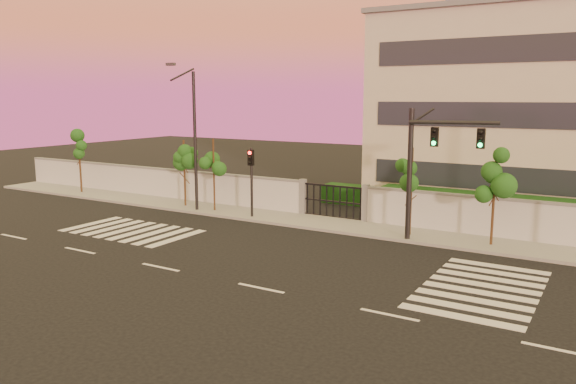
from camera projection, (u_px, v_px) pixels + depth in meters
name	position (u px, v px, depth m)	size (l,w,h in m)	color
ground	(261.00, 288.00, 20.70)	(120.00, 120.00, 0.00)	black
sidewalk	(371.00, 229.00, 29.57)	(60.00, 3.00, 0.15)	gray
perimeter_wall	(384.00, 206.00, 30.61)	(60.00, 0.36, 2.20)	silver
hedge_row	(419.00, 205.00, 32.43)	(41.00, 4.25, 1.80)	black
road_markings	(278.00, 257.00, 24.68)	(57.00, 7.62, 0.02)	silver
street_tree_a	(79.00, 147.00, 40.36)	(1.61, 1.28, 4.64)	#382314
street_tree_b	(185.00, 158.00, 35.24)	(1.52, 1.21, 4.32)	#382314
street_tree_c	(214.00, 158.00, 33.75)	(1.32, 1.05, 4.52)	#382314
street_tree_d	(412.00, 172.00, 27.68)	(1.42, 1.13, 4.53)	#382314
street_tree_e	(496.00, 176.00, 25.77)	(1.50, 1.20, 4.60)	#382314
traffic_signal_main	(427.00, 159.00, 26.31)	(4.04, 1.11, 6.45)	black
traffic_signal_secondary	(251.00, 174.00, 32.06)	(0.32, 0.32, 4.12)	black
streetlight_west	(193.00, 134.00, 33.55)	(0.53, 2.13, 8.86)	black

